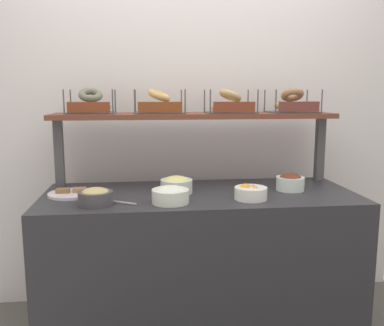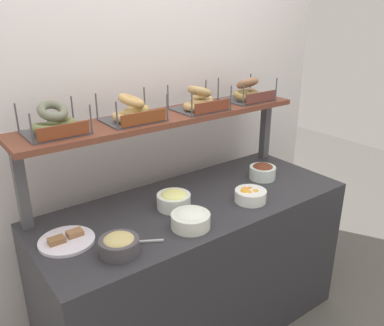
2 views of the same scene
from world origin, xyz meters
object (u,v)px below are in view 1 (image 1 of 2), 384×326
(serving_plate_white, at_px, (71,193))
(serving_spoon_near_plate, at_px, (116,202))
(bowl_fruit_salad, at_px, (250,192))
(bowl_egg_salad, at_px, (176,185))
(bowl_cream_cheese, at_px, (170,194))
(bagel_basket_everything, at_px, (292,105))
(bagel_basket_plain, at_px, (230,105))
(bowl_chocolate_spread, at_px, (290,182))
(bagel_basket_sesame, at_px, (159,105))
(bagel_basket_poppy, at_px, (91,105))
(bowl_hummus, at_px, (95,196))

(serving_plate_white, distance_m, serving_spoon_near_plate, 0.32)
(bowl_fruit_salad, relative_size, bowl_egg_salad, 0.96)
(bowl_cream_cheese, height_order, bagel_basket_everything, bagel_basket_everything)
(bagel_basket_plain, bearing_deg, bowl_chocolate_spread, -37.84)
(bowl_egg_salad, relative_size, bagel_basket_plain, 0.60)
(bagel_basket_sesame, bearing_deg, bagel_basket_poppy, 177.61)
(bowl_fruit_salad, relative_size, bagel_basket_everything, 0.58)
(bowl_fruit_salad, height_order, bagel_basket_poppy, bagel_basket_poppy)
(bowl_egg_salad, relative_size, bagel_basket_poppy, 0.62)
(serving_spoon_near_plate, relative_size, bagel_basket_everything, 0.55)
(bagel_basket_poppy, xyz_separation_m, bagel_basket_sesame, (0.40, -0.02, -0.00))
(bowl_hummus, height_order, serving_plate_white, bowl_hummus)
(bagel_basket_poppy, distance_m, bagel_basket_sesame, 0.40)
(bowl_chocolate_spread, distance_m, serving_spoon_near_plate, 0.99)
(bowl_hummus, relative_size, bagel_basket_plain, 0.59)
(bowl_chocolate_spread, height_order, bowl_hummus, bowl_chocolate_spread)
(bagel_basket_sesame, relative_size, bagel_basket_plain, 1.01)
(serving_plate_white, height_order, bagel_basket_poppy, bagel_basket_poppy)
(serving_plate_white, xyz_separation_m, bagel_basket_everything, (1.31, 0.23, 0.47))
(bowl_egg_salad, bearing_deg, serving_plate_white, 178.72)
(bowl_egg_salad, bearing_deg, bagel_basket_sesame, 107.80)
(bagel_basket_plain, bearing_deg, serving_plate_white, -166.57)
(serving_spoon_near_plate, bearing_deg, bagel_basket_plain, 31.66)
(bowl_chocolate_spread, distance_m, bagel_basket_plain, 0.58)
(serving_plate_white, bearing_deg, bowl_egg_salad, -1.28)
(bowl_fruit_salad, xyz_separation_m, bagel_basket_plain, (-0.03, 0.42, 0.44))
(bagel_basket_everything, bearing_deg, bagel_basket_sesame, 179.59)
(bowl_chocolate_spread, distance_m, bowl_hummus, 1.09)
(serving_plate_white, height_order, serving_spoon_near_plate, serving_plate_white)
(bagel_basket_sesame, bearing_deg, bowl_hummus, -126.59)
(bowl_egg_salad, height_order, bagel_basket_everything, bagel_basket_everything)
(bagel_basket_poppy, relative_size, bagel_basket_sesame, 0.96)
(bowl_cream_cheese, xyz_separation_m, bagel_basket_poppy, (-0.43, 0.48, 0.44))
(bagel_basket_plain, bearing_deg, bowl_cream_cheese, -131.41)
(serving_spoon_near_plate, height_order, bagel_basket_plain, bagel_basket_plain)
(serving_spoon_near_plate, bearing_deg, bagel_basket_everything, 21.92)
(serving_plate_white, bearing_deg, bagel_basket_plain, 13.43)
(bowl_egg_salad, xyz_separation_m, serving_plate_white, (-0.57, 0.01, -0.04))
(bowl_cream_cheese, relative_size, bagel_basket_sesame, 0.64)
(bagel_basket_plain, bearing_deg, bagel_basket_poppy, 177.40)
(serving_plate_white, relative_size, serving_spoon_near_plate, 1.53)
(serving_plate_white, relative_size, bagel_basket_sesame, 0.84)
(bowl_chocolate_spread, height_order, bagel_basket_sesame, bagel_basket_sesame)
(bowl_fruit_salad, distance_m, bagel_basket_plain, 0.61)
(bowl_cream_cheese, bearing_deg, bowl_fruit_salad, 3.73)
(serving_plate_white, distance_m, bagel_basket_plain, 1.05)
(bagel_basket_poppy, bearing_deg, serving_plate_white, -109.48)
(bowl_chocolate_spread, xyz_separation_m, serving_spoon_near_plate, (-0.97, -0.17, -0.04))
(bowl_fruit_salad, height_order, serving_spoon_near_plate, bowl_fruit_salad)
(bowl_egg_salad, height_order, bagel_basket_plain, bagel_basket_plain)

